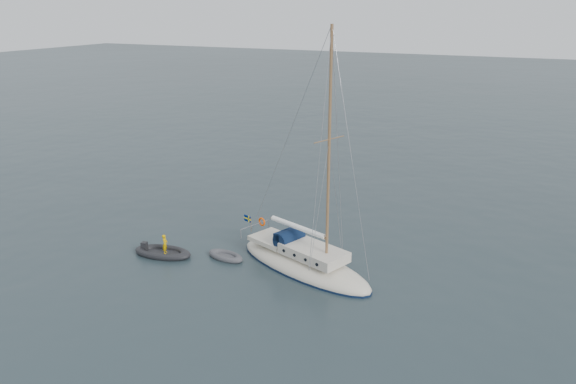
% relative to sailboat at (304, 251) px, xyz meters
% --- Properties ---
extents(ground, '(300.00, 300.00, 0.00)m').
position_rel_sailboat_xyz_m(ground, '(0.18, 0.01, -1.07)').
color(ground, black).
rests_on(ground, ground).
extents(sailboat, '(9.91, 2.97, 14.12)m').
position_rel_sailboat_xyz_m(sailboat, '(0.00, 0.00, 0.00)').
color(sailboat, beige).
rests_on(sailboat, ground).
extents(dinghy, '(2.45, 1.10, 0.35)m').
position_rel_sailboat_xyz_m(dinghy, '(-4.78, -0.74, -0.91)').
color(dinghy, '#48494E').
rests_on(dinghy, ground).
extents(rib, '(3.62, 1.65, 1.38)m').
position_rel_sailboat_xyz_m(rib, '(-8.45, -1.95, -0.85)').
color(rib, black).
rests_on(rib, ground).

